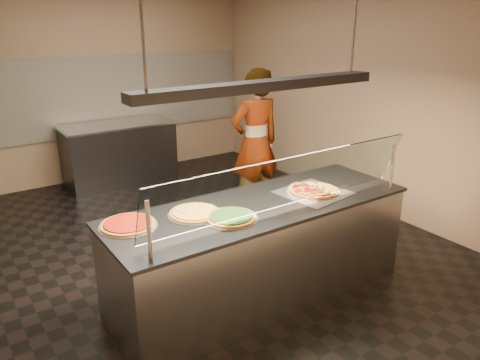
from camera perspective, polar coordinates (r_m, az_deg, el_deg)
ground at (r=5.43m, az=-5.27°, el=-7.97°), size 5.00×6.00×0.02m
wall_back at (r=7.67m, az=-16.93°, el=11.28°), size 5.00×0.02×3.00m
wall_front at (r=2.78m, az=25.64°, el=-3.26°), size 5.00×0.02×3.00m
wall_right at (r=6.48m, az=14.33°, el=10.15°), size 0.02×6.00×3.00m
tile_band at (r=7.67m, az=-16.71°, el=9.79°), size 4.90×0.02×1.20m
serving_counter at (r=4.29m, az=2.51°, el=-8.63°), size 2.77×0.94×0.93m
sneeze_guard at (r=3.73m, az=5.82°, el=-0.32°), size 2.53×0.18×0.54m
perforated_tray at (r=4.38m, az=8.95°, el=-1.47°), size 0.62×0.62×0.01m
half_pizza_pepperoni at (r=4.30m, az=7.87°, el=-1.43°), size 0.28×0.49×0.05m
half_pizza_sausage at (r=4.44m, az=9.99°, el=-0.93°), size 0.28×0.49×0.04m
pizza_spinach at (r=3.77m, az=-1.13°, el=-4.57°), size 0.44×0.44×0.03m
pizza_cheese at (r=3.89m, az=-5.58°, el=-3.96°), size 0.45×0.45×0.03m
pizza_tomato at (r=3.76m, az=-13.50°, el=-5.27°), size 0.46×0.46×0.03m
pizza_spatula at (r=3.87m, az=-6.46°, el=-3.84°), size 0.20×0.23×0.02m
prep_table at (r=7.47m, az=-14.46°, el=3.18°), size 1.67×0.74×0.93m
worker at (r=5.97m, az=1.87°, el=4.51°), size 0.72×0.50×1.89m
heat_lamp_housing at (r=3.82m, az=2.84°, el=11.42°), size 2.30×0.18×0.08m
lamp_rod_left at (r=3.28m, az=-11.96°, el=19.28°), size 0.02×0.02×1.01m
lamp_rod_right at (r=4.46m, az=13.90°, el=19.09°), size 0.02×0.02×1.01m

